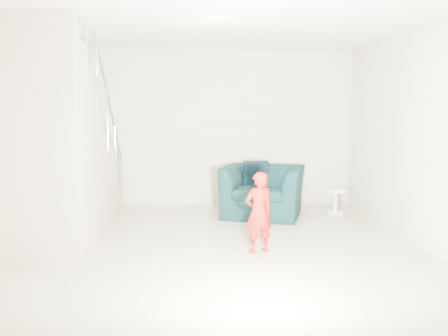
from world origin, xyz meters
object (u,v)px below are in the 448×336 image
(armchair, at_px, (263,191))
(staircase, at_px, (58,168))
(toddler, at_px, (259,212))
(side_table, at_px, (335,197))

(armchair, bearing_deg, staircase, -136.88)
(toddler, bearing_deg, side_table, -148.44)
(toddler, relative_size, side_table, 2.36)
(side_table, bearing_deg, armchair, -176.28)
(staircase, bearing_deg, side_table, 18.68)
(armchair, bearing_deg, toddler, -81.13)
(armchair, height_order, staircase, staircase)
(side_table, distance_m, staircase, 4.29)
(side_table, height_order, staircase, staircase)
(side_table, bearing_deg, toddler, -127.60)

